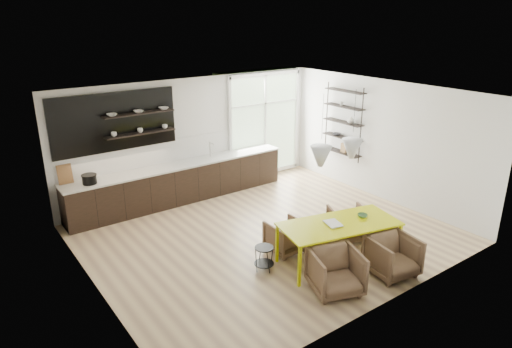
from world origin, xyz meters
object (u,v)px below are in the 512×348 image
at_px(armchair_back_left, 286,236).
at_px(armchair_back_right, 348,223).
at_px(wire_stool, 264,255).
at_px(armchair_front_left, 336,272).
at_px(armchair_front_right, 393,256).
at_px(dining_table, 339,226).

xyz_separation_m(armchair_back_left, armchair_back_right, (1.36, -0.33, 0.02)).
distance_m(armchair_back_right, wire_stool, 2.11).
bearing_deg(armchair_back_left, armchair_front_left, 83.51).
xyz_separation_m(armchair_front_left, armchair_front_right, (1.18, -0.21, -0.01)).
bearing_deg(armchair_back_left, armchair_front_right, 120.66).
bearing_deg(wire_stool, armchair_front_left, -65.88).
relative_size(armchair_back_left, wire_stool, 1.49).
bearing_deg(wire_stool, armchair_back_left, 22.11).
bearing_deg(armchair_back_right, armchair_front_right, 99.40).
xyz_separation_m(armchair_back_right, wire_stool, (-2.11, 0.02, -0.04)).
bearing_deg(dining_table, armchair_back_left, 133.27).
distance_m(armchair_back_left, armchair_back_right, 1.40).
height_order(armchair_front_left, armchair_front_right, armchair_front_left).
bearing_deg(armchair_front_left, armchair_front_right, 10.45).
distance_m(armchair_back_right, armchair_front_right, 1.45).
bearing_deg(dining_table, wire_stool, 168.68).
distance_m(dining_table, wire_stool, 1.45).
distance_m(dining_table, armchair_front_right, 1.04).
height_order(armchair_front_right, wire_stool, armchair_front_right).
xyz_separation_m(armchair_front_right, wire_stool, (-1.73, 1.43, -0.07)).
bearing_deg(armchair_front_left, dining_table, 62.51).
relative_size(dining_table, armchair_front_right, 2.96).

